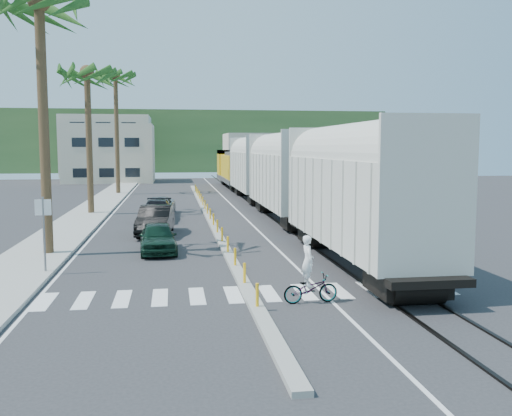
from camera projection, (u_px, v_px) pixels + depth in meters
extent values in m
plane|color=#28282B|center=(241.00, 280.00, 20.90)|extent=(140.00, 140.00, 0.00)
cube|color=gray|center=(94.00, 209.00, 44.25)|extent=(3.00, 90.00, 0.15)
cube|color=black|center=(251.00, 204.00, 49.06)|extent=(0.12, 100.00, 0.06)
cube|color=black|center=(268.00, 203.00, 49.27)|extent=(0.12, 100.00, 0.06)
cube|color=gray|center=(207.00, 215.00, 40.57)|extent=(0.45, 60.00, 0.15)
cylinder|color=yellow|center=(257.00, 295.00, 16.91)|extent=(0.10, 0.10, 0.70)
cylinder|color=yellow|center=(245.00, 273.00, 19.86)|extent=(0.10, 0.10, 0.70)
cylinder|color=yellow|center=(235.00, 257.00, 22.81)|extent=(0.10, 0.10, 0.70)
cylinder|color=yellow|center=(228.00, 244.00, 25.77)|extent=(0.10, 0.10, 0.70)
cylinder|color=yellow|center=(222.00, 234.00, 28.72)|extent=(0.10, 0.10, 0.70)
cylinder|color=yellow|center=(217.00, 226.00, 31.67)|extent=(0.10, 0.10, 0.70)
cylinder|color=yellow|center=(213.00, 219.00, 34.62)|extent=(0.10, 0.10, 0.70)
cylinder|color=yellow|center=(210.00, 214.00, 37.57)|extent=(0.10, 0.10, 0.70)
cylinder|color=yellow|center=(207.00, 209.00, 40.52)|extent=(0.10, 0.10, 0.70)
cylinder|color=yellow|center=(205.00, 205.00, 43.47)|extent=(0.10, 0.10, 0.70)
cylinder|color=yellow|center=(203.00, 201.00, 46.42)|extent=(0.10, 0.10, 0.70)
cylinder|color=yellow|center=(201.00, 198.00, 49.37)|extent=(0.10, 0.10, 0.70)
cylinder|color=yellow|center=(199.00, 195.00, 52.33)|extent=(0.10, 0.10, 0.70)
cylinder|color=yellow|center=(198.00, 192.00, 55.28)|extent=(0.10, 0.10, 0.70)
cylinder|color=yellow|center=(196.00, 190.00, 58.23)|extent=(0.10, 0.10, 0.70)
cylinder|color=yellow|center=(195.00, 188.00, 61.18)|extent=(0.10, 0.10, 0.70)
cube|color=silver|center=(248.00, 294.00, 18.93)|extent=(14.00, 2.20, 0.01)
cube|color=silver|center=(116.00, 210.00, 44.51)|extent=(0.12, 90.00, 0.01)
cube|color=silver|center=(235.00, 208.00, 45.86)|extent=(0.12, 90.00, 0.01)
cube|color=beige|center=(358.00, 201.00, 23.13)|extent=(3.00, 12.88, 3.40)
cylinder|color=beige|center=(358.00, 159.00, 22.95)|extent=(2.90, 12.58, 2.90)
cube|color=black|center=(357.00, 254.00, 23.36)|extent=(2.60, 12.88, 1.00)
cube|color=beige|center=(285.00, 180.00, 37.88)|extent=(3.00, 12.88, 3.40)
cylinder|color=beige|center=(285.00, 154.00, 37.70)|extent=(2.90, 12.58, 2.90)
cube|color=black|center=(285.00, 213.00, 38.12)|extent=(2.60, 12.88, 1.00)
cube|color=beige|center=(253.00, 171.00, 52.64)|extent=(3.00, 12.88, 3.40)
cylinder|color=beige|center=(253.00, 152.00, 52.46)|extent=(2.90, 12.58, 2.90)
cube|color=black|center=(253.00, 194.00, 52.87)|extent=(2.60, 12.88, 1.00)
cube|color=#4C4C4F|center=(235.00, 179.00, 68.55)|extent=(3.00, 17.00, 0.50)
cube|color=#C88F13|center=(235.00, 166.00, 67.41)|extent=(2.70, 12.24, 2.60)
cube|color=#C88F13|center=(230.00, 162.00, 74.04)|extent=(3.00, 3.74, 3.20)
cube|color=black|center=(235.00, 184.00, 68.62)|extent=(2.60, 13.60, 0.90)
cylinder|color=brown|center=(44.00, 133.00, 25.06)|extent=(0.44, 0.44, 11.00)
sphere|color=#26541A|center=(39.00, 0.00, 24.46)|extent=(3.20, 3.20, 3.20)
cylinder|color=brown|center=(89.00, 145.00, 40.81)|extent=(0.44, 0.44, 10.00)
sphere|color=#26541A|center=(87.00, 72.00, 40.26)|extent=(3.20, 3.20, 3.20)
cylinder|color=brown|center=(117.00, 136.00, 58.45)|extent=(0.44, 0.44, 12.00)
sphere|color=#26541A|center=(115.00, 75.00, 57.79)|extent=(3.20, 3.20, 3.20)
cylinder|color=slate|center=(44.00, 236.00, 21.65)|extent=(0.08, 0.08, 3.00)
cube|color=silver|center=(43.00, 207.00, 21.53)|extent=(0.60, 0.04, 0.60)
cube|color=beige|center=(110.00, 153.00, 79.87)|extent=(12.00, 10.00, 8.00)
cube|color=beige|center=(108.00, 146.00, 95.21)|extent=(14.00, 12.00, 10.00)
cube|color=beige|center=(263.00, 156.00, 91.13)|extent=(12.00, 10.00, 7.00)
cube|color=#385628|center=(183.00, 142.00, 118.63)|extent=(80.00, 20.00, 12.00)
imported|color=black|center=(158.00, 237.00, 26.39)|extent=(2.09, 4.28, 1.40)
imported|color=black|center=(156.00, 220.00, 31.70)|extent=(2.59, 5.23, 1.62)
imported|color=black|center=(157.00, 211.00, 37.48)|extent=(2.44, 5.02, 1.40)
imported|color=#97999C|center=(159.00, 206.00, 41.06)|extent=(2.60, 4.82, 1.28)
imported|color=#9EA0A5|center=(311.00, 288.00, 17.85)|extent=(0.89, 1.84, 0.92)
imported|color=white|center=(308.00, 261.00, 17.74)|extent=(0.64, 0.47, 1.59)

